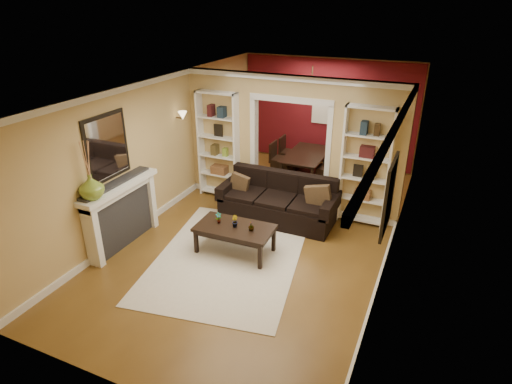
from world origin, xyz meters
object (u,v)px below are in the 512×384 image
at_px(coffee_table, 235,239).
at_px(fireplace, 123,215).
at_px(bookshelf_left, 219,146).
at_px(dining_table, 307,165).
at_px(sofa, 278,199).
at_px(bookshelf_right, 365,167).

bearing_deg(coffee_table, fireplace, -165.56).
bearing_deg(bookshelf_left, coffee_table, -55.66).
bearing_deg(bookshelf_left, dining_table, 51.85).
height_order(sofa, bookshelf_right, bookshelf_right).
height_order(bookshelf_left, bookshelf_right, same).
relative_size(bookshelf_left, bookshelf_right, 1.00).
distance_m(coffee_table, bookshelf_left, 2.56).
xyz_separation_m(bookshelf_left, fireplace, (-0.54, -2.53, -0.57)).
bearing_deg(bookshelf_left, sofa, -20.04).
xyz_separation_m(sofa, bookshelf_left, (-1.59, 0.58, 0.70)).
bearing_deg(bookshelf_left, fireplace, -102.05).
height_order(coffee_table, dining_table, dining_table).
xyz_separation_m(coffee_table, dining_table, (0.08, 3.81, 0.04)).
distance_m(coffee_table, fireplace, 2.00).
bearing_deg(bookshelf_left, bookshelf_right, 0.00).
bearing_deg(bookshelf_right, bookshelf_left, 180.00).
relative_size(bookshelf_left, fireplace, 1.35).
bearing_deg(coffee_table, sofa, 78.81).
xyz_separation_m(sofa, coffee_table, (-0.24, -1.40, -0.20)).
distance_m(sofa, coffee_table, 1.44).
relative_size(coffee_table, bookshelf_left, 0.57).
bearing_deg(fireplace, sofa, 42.48).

